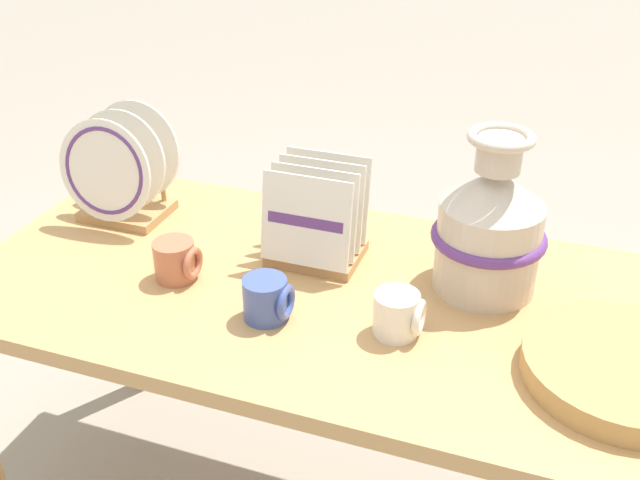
% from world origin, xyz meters
% --- Properties ---
extents(display_table, '(1.47, 0.72, 0.70)m').
position_xyz_m(display_table, '(0.00, 0.00, 0.62)').
color(display_table, tan).
rests_on(display_table, ground_plane).
extents(ceramic_vase, '(0.23, 0.23, 0.33)m').
position_xyz_m(ceramic_vase, '(0.31, 0.11, 0.84)').
color(ceramic_vase, beige).
rests_on(ceramic_vase, display_table).
extents(dish_rack_round_plates, '(0.23, 0.18, 0.26)m').
position_xyz_m(dish_rack_round_plates, '(-0.54, 0.13, 0.81)').
color(dish_rack_round_plates, tan).
rests_on(dish_rack_round_plates, display_table).
extents(dish_rack_square_plates, '(0.19, 0.17, 0.21)m').
position_xyz_m(dish_rack_square_plates, '(-0.05, 0.11, 0.78)').
color(dish_rack_square_plates, tan).
rests_on(dish_rack_square_plates, display_table).
extents(wicker_charger_stack, '(0.34, 0.34, 0.04)m').
position_xyz_m(wicker_charger_stack, '(0.58, -0.09, 0.73)').
color(wicker_charger_stack, tan).
rests_on(wicker_charger_stack, display_table).
extents(mug_cobalt_glaze, '(0.09, 0.08, 0.08)m').
position_xyz_m(mug_cobalt_glaze, '(-0.06, -0.13, 0.75)').
color(mug_cobalt_glaze, '#42569E').
rests_on(mug_cobalt_glaze, display_table).
extents(mug_cream_glaze, '(0.09, 0.08, 0.08)m').
position_xyz_m(mug_cream_glaze, '(0.19, -0.10, 0.75)').
color(mug_cream_glaze, silver).
rests_on(mug_cream_glaze, display_table).
extents(mug_terracotta_glaze, '(0.09, 0.08, 0.08)m').
position_xyz_m(mug_terracotta_glaze, '(-0.29, -0.07, 0.75)').
color(mug_terracotta_glaze, '#B76647').
rests_on(mug_terracotta_glaze, display_table).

